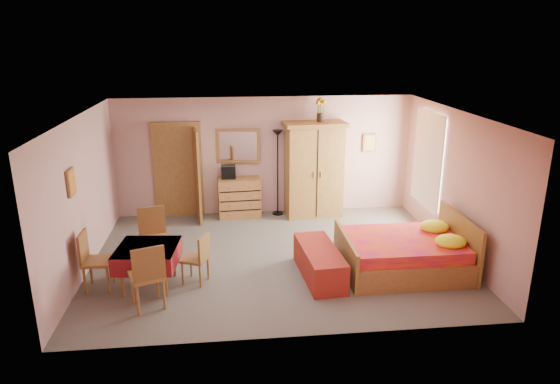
{
  "coord_description": "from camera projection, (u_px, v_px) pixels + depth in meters",
  "views": [
    {
      "loc": [
        -0.82,
        -8.22,
        3.85
      ],
      "look_at": [
        0.1,
        0.3,
        1.15
      ],
      "focal_mm": 32.0,
      "sensor_mm": 36.0,
      "label": 1
    }
  ],
  "objects": [
    {
      "name": "window",
      "position": [
        428.0,
        160.0,
        10.07
      ],
      "size": [
        0.08,
        1.4,
        1.95
      ],
      "primitive_type": "cube",
      "color": "white",
      "rests_on": "wall_right"
    },
    {
      "name": "picture_back",
      "position": [
        369.0,
        143.0,
        11.16
      ],
      "size": [
        0.3,
        0.04,
        0.4
      ],
      "primitive_type": "cube",
      "color": "#D8BF59",
      "rests_on": "wall_back"
    },
    {
      "name": "stereo",
      "position": [
        228.0,
        172.0,
        10.83
      ],
      "size": [
        0.31,
        0.23,
        0.29
      ],
      "primitive_type": "cube",
      "rotation": [
        0.0,
        0.0,
        0.01
      ],
      "color": "black",
      "rests_on": "chest_of_drawers"
    },
    {
      "name": "wall_mirror",
      "position": [
        238.0,
        146.0,
        10.85
      ],
      "size": [
        0.96,
        0.13,
        0.76
      ],
      "primitive_type": "cube",
      "rotation": [
        0.0,
        0.0,
        -0.08
      ],
      "color": "white",
      "rests_on": "wall_back"
    },
    {
      "name": "ceiling",
      "position": [
        276.0,
        114.0,
        8.26
      ],
      "size": [
        6.5,
        6.5,
        0.0
      ],
      "primitive_type": "plane",
      "rotation": [
        3.14,
        0.0,
        0.0
      ],
      "color": "brown",
      "rests_on": "wall_back"
    },
    {
      "name": "chair_south",
      "position": [
        147.0,
        275.0,
        7.27
      ],
      "size": [
        0.6,
        0.6,
        1.02
      ],
      "primitive_type": "cube",
      "rotation": [
        0.0,
        0.0,
        0.37
      ],
      "color": "#9F6F36",
      "rests_on": "floor"
    },
    {
      "name": "chair_east",
      "position": [
        195.0,
        258.0,
        8.03
      ],
      "size": [
        0.49,
        0.49,
        0.83
      ],
      "primitive_type": "cube",
      "rotation": [
        0.0,
        0.0,
        1.18
      ],
      "color": "olive",
      "rests_on": "floor"
    },
    {
      "name": "bench",
      "position": [
        319.0,
        262.0,
        8.27
      ],
      "size": [
        0.67,
        1.55,
        0.5
      ],
      "primitive_type": "cube",
      "rotation": [
        0.0,
        0.0,
        0.08
      ],
      "color": "maroon",
      "rests_on": "floor"
    },
    {
      "name": "wall_front",
      "position": [
        296.0,
        247.0,
        6.28
      ],
      "size": [
        6.5,
        0.1,
        2.6
      ],
      "primitive_type": "cube",
      "color": "tan",
      "rests_on": "floor"
    },
    {
      "name": "wall_right",
      "position": [
        455.0,
        183.0,
        8.98
      ],
      "size": [
        0.1,
        5.0,
        2.6
      ],
      "primitive_type": "cube",
      "color": "tan",
      "rests_on": "floor"
    },
    {
      "name": "doorway",
      "position": [
        178.0,
        171.0,
        10.88
      ],
      "size": [
        1.06,
        0.12,
        2.15
      ],
      "primitive_type": "cube",
      "color": "#9E6B35",
      "rests_on": "floor"
    },
    {
      "name": "floor",
      "position": [
        276.0,
        258.0,
        9.04
      ],
      "size": [
        6.5,
        6.5,
        0.0
      ],
      "primitive_type": "plane",
      "color": "slate",
      "rests_on": "ground"
    },
    {
      "name": "bed",
      "position": [
        403.0,
        244.0,
        8.42
      ],
      "size": [
        2.08,
        1.64,
        0.96
      ],
      "primitive_type": "cube",
      "rotation": [
        0.0,
        0.0,
        -0.01
      ],
      "color": "#BF124A",
      "rests_on": "floor"
    },
    {
      "name": "picture_left",
      "position": [
        71.0,
        182.0,
        7.63
      ],
      "size": [
        0.04,
        0.32,
        0.42
      ],
      "primitive_type": "cube",
      "color": "orange",
      "rests_on": "wall_left"
    },
    {
      "name": "wardrobe",
      "position": [
        314.0,
        170.0,
        10.9
      ],
      "size": [
        1.38,
        0.79,
        2.09
      ],
      "primitive_type": "cube",
      "rotation": [
        0.0,
        0.0,
        0.08
      ],
      "color": "#AC7D3A",
      "rests_on": "floor"
    },
    {
      "name": "chest_of_drawers",
      "position": [
        239.0,
        197.0,
        10.99
      ],
      "size": [
        0.95,
        0.52,
        0.87
      ],
      "primitive_type": "cube",
      "rotation": [
        0.0,
        0.0,
        0.07
      ],
      "color": "#AD713A",
      "rests_on": "floor"
    },
    {
      "name": "wall_left",
      "position": [
        83.0,
        195.0,
        8.31
      ],
      "size": [
        0.1,
        5.0,
        2.6
      ],
      "primitive_type": "cube",
      "color": "tan",
      "rests_on": "floor"
    },
    {
      "name": "sunflower_vase",
      "position": [
        320.0,
        110.0,
        10.56
      ],
      "size": [
        0.21,
        0.21,
        0.5
      ],
      "primitive_type": "cube",
      "rotation": [
        0.0,
        0.0,
        0.03
      ],
      "color": "yellow",
      "rests_on": "wardrobe"
    },
    {
      "name": "floor_lamp",
      "position": [
        278.0,
        173.0,
        10.97
      ],
      "size": [
        0.3,
        0.3,
        1.91
      ],
      "primitive_type": "cube",
      "rotation": [
        0.0,
        0.0,
        -0.28
      ],
      "color": "black",
      "rests_on": "floor"
    },
    {
      "name": "dining_table",
      "position": [
        149.0,
        266.0,
        7.92
      ],
      "size": [
        1.02,
        1.02,
        0.68
      ],
      "primitive_type": "cube",
      "rotation": [
        0.0,
        0.0,
        -0.1
      ],
      "color": "maroon",
      "rests_on": "floor"
    },
    {
      "name": "wall_back",
      "position": [
        265.0,
        156.0,
        11.02
      ],
      "size": [
        6.5,
        0.1,
        2.6
      ],
      "primitive_type": "cube",
      "color": "tan",
      "rests_on": "floor"
    },
    {
      "name": "chair_west",
      "position": [
        98.0,
        261.0,
        7.81
      ],
      "size": [
        0.44,
        0.44,
        0.96
      ],
      "primitive_type": "cube",
      "rotation": [
        0.0,
        0.0,
        -1.59
      ],
      "color": "#A26D37",
      "rests_on": "floor"
    },
    {
      "name": "chair_north",
      "position": [
        154.0,
        239.0,
        8.55
      ],
      "size": [
        0.55,
        0.55,
        1.03
      ],
      "primitive_type": "cube",
      "rotation": [
        0.0,
        0.0,
        3.35
      ],
      "color": "#A46937",
      "rests_on": "floor"
    }
  ]
}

